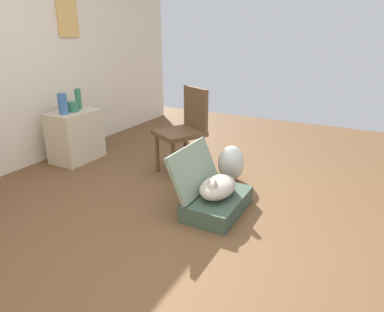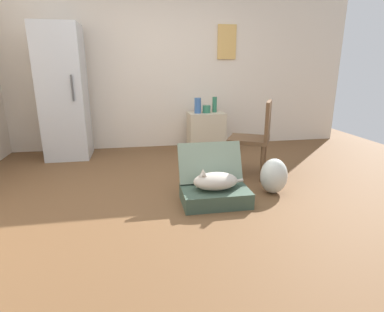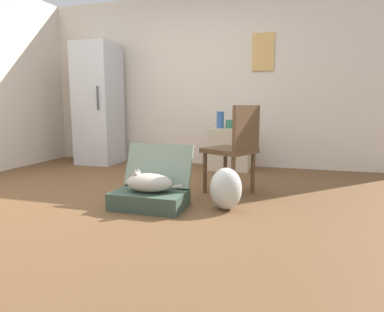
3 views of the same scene
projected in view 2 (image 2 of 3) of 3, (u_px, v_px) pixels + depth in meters
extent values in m
plane|color=brown|center=(180.00, 197.00, 3.21)|extent=(7.68, 7.68, 0.00)
cube|color=beige|center=(160.00, 68.00, 4.98)|extent=(6.40, 0.12, 2.60)
cube|color=#D9A857|center=(227.00, 42.00, 4.98)|extent=(0.31, 0.02, 0.54)
cube|color=#384C3D|center=(215.00, 196.00, 3.04)|extent=(0.66, 0.43, 0.15)
cube|color=gray|center=(210.00, 162.00, 3.19)|extent=(0.66, 0.20, 0.40)
ellipsoid|color=#B2A899|center=(216.00, 181.00, 3.00)|extent=(0.44, 0.28, 0.16)
sphere|color=#B2A899|center=(204.00, 178.00, 2.97)|extent=(0.10, 0.10, 0.10)
cone|color=#B2A899|center=(204.00, 173.00, 2.92)|extent=(0.05, 0.05, 0.05)
cone|color=#B2A899|center=(203.00, 171.00, 2.98)|extent=(0.05, 0.05, 0.05)
cylinder|color=#B2A899|center=(233.00, 182.00, 3.08)|extent=(0.20, 0.03, 0.07)
ellipsoid|color=silver|center=(274.00, 176.00, 3.27)|extent=(0.29, 0.27, 0.38)
cube|color=#B7BABC|center=(64.00, 93.00, 4.40)|extent=(0.61, 0.59, 1.89)
cylinder|color=#4C4C4C|center=(72.00, 88.00, 4.11)|extent=(0.02, 0.02, 0.35)
cube|color=beige|center=(206.00, 131.00, 4.99)|extent=(0.58, 0.40, 0.61)
cylinder|color=#38609E|center=(198.00, 106.00, 4.83)|extent=(0.11, 0.11, 0.24)
cylinder|color=#2D7051|center=(215.00, 105.00, 4.93)|extent=(0.07, 0.07, 0.24)
cylinder|color=#2D7051|center=(207.00, 109.00, 4.87)|extent=(0.12, 0.12, 0.12)
cylinder|color=brown|center=(235.00, 154.00, 4.01)|extent=(0.04, 0.04, 0.44)
cylinder|color=brown|center=(230.00, 161.00, 3.69)|extent=(0.04, 0.04, 0.44)
cylinder|color=brown|center=(264.00, 156.00, 3.90)|extent=(0.04, 0.04, 0.44)
cylinder|color=brown|center=(262.00, 164.00, 3.59)|extent=(0.04, 0.04, 0.44)
cube|color=brown|center=(249.00, 139.00, 3.73)|extent=(0.62, 0.60, 0.05)
cube|color=brown|center=(268.00, 120.00, 3.60)|extent=(0.23, 0.38, 0.45)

